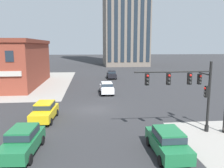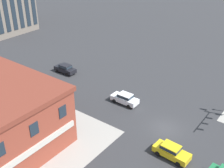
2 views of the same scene
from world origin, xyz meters
The scene contains 7 objects.
ground_plane centered at (0.00, 0.00, 0.00)m, with size 320.00×320.00×0.00m, color #2D2D30.
traffic_signal_main centered at (7.41, -7.16, 3.57)m, with size 6.16×2.09×5.63m.
car_main_northbound_near centered at (-4.77, -9.82, 0.92)m, with size 2.11×4.51×1.68m.
car_main_southbound_far centered at (2.00, 8.14, 0.92)m, with size 1.90×4.40×1.68m.
car_cross_eastbound centered at (4.25, 23.46, 0.92)m, with size 1.92×4.42×1.68m.
car_parked_curb centered at (4.31, -10.90, 0.92)m, with size 1.91×4.41×1.68m.
car_main_mid centered at (-4.65, -3.12, 0.92)m, with size 2.09×4.50×1.68m.
Camera 1 is at (-0.54, -24.00, 6.80)m, focal length 36.64 mm.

